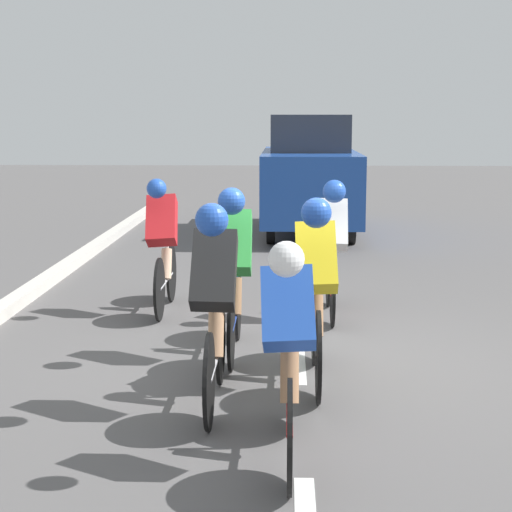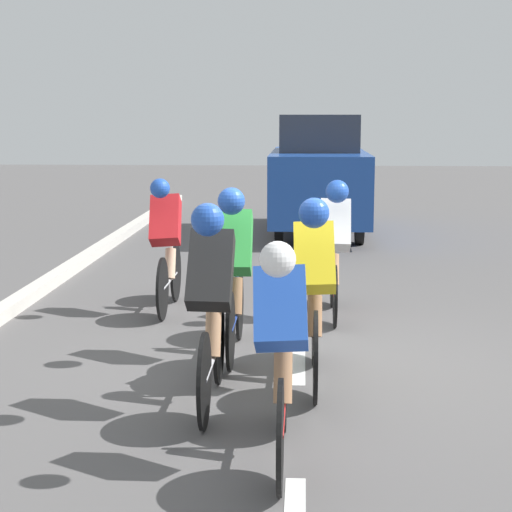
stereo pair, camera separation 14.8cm
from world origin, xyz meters
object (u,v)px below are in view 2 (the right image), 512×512
object	(u,v)px
cyclist_yellow	(314,287)
support_car	(318,174)
cyclist_green	(234,267)
cyclist_blue	(281,347)
cyclist_white	(335,244)
cyclist_black	(211,300)
cyclist_red	(167,242)

from	to	relation	value
cyclist_yellow	support_car	world-z (taller)	support_car
cyclist_yellow	support_car	size ratio (longest dim) A/B	0.40
cyclist_green	cyclist_blue	size ratio (longest dim) A/B	1.02
cyclist_green	support_car	bearing A→B (deg)	-96.07
cyclist_yellow	cyclist_green	bearing A→B (deg)	-48.65
cyclist_blue	cyclist_white	size ratio (longest dim) A/B	1.04
cyclist_blue	cyclist_yellow	xyz separation A→B (m)	(-0.22, -1.60, 0.06)
cyclist_green	cyclist_black	world-z (taller)	cyclist_black
cyclist_blue	cyclist_red	distance (m)	4.37
cyclist_green	cyclist_black	size ratio (longest dim) A/B	1.00
cyclist_green	cyclist_red	distance (m)	1.95
cyclist_blue	cyclist_black	size ratio (longest dim) A/B	0.98
cyclist_red	support_car	xyz separation A→B (m)	(-1.77, -6.58, 0.30)
cyclist_black	support_car	xyz separation A→B (m)	(-0.94, -9.72, 0.26)
cyclist_blue	cyclist_black	world-z (taller)	cyclist_black
cyclist_white	support_car	size ratio (longest dim) A/B	0.37
cyclist_white	support_car	distance (m)	6.79
support_car	cyclist_blue	bearing A→B (deg)	87.89
cyclist_red	support_car	world-z (taller)	support_car
cyclist_blue	cyclist_black	distance (m)	1.15
cyclist_blue	cyclist_yellow	distance (m)	1.61
support_car	cyclist_white	bearing A→B (deg)	90.60
cyclist_blue	cyclist_red	world-z (taller)	cyclist_red
cyclist_black	cyclist_red	world-z (taller)	cyclist_black
cyclist_blue	cyclist_yellow	world-z (taller)	cyclist_yellow
cyclist_black	cyclist_red	size ratio (longest dim) A/B	1.05
cyclist_green	cyclist_yellow	world-z (taller)	cyclist_green
cyclist_green	cyclist_yellow	size ratio (longest dim) A/B	0.99
cyclist_green	cyclist_blue	bearing A→B (deg)	101.47
cyclist_black	support_car	world-z (taller)	support_car
cyclist_black	support_car	size ratio (longest dim) A/B	0.39
cyclist_yellow	cyclist_red	bearing A→B (deg)	-57.85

